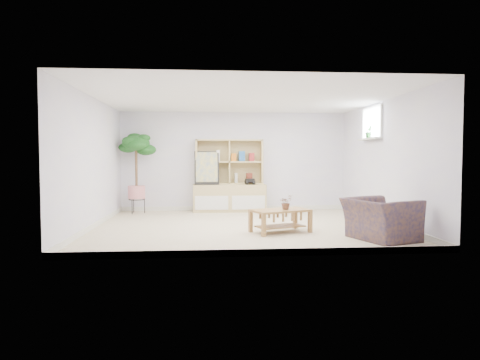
{
  "coord_description": "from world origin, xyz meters",
  "views": [
    {
      "loc": [
        -0.67,
        -8.0,
        1.29
      ],
      "look_at": [
        -0.03,
        0.23,
        0.86
      ],
      "focal_mm": 32.0,
      "sensor_mm": 36.0,
      "label": 1
    }
  ],
  "objects": [
    {
      "name": "storage_unit",
      "position": [
        -0.13,
        2.24,
        0.87
      ],
      "size": [
        1.73,
        0.58,
        1.73
      ],
      "primitive_type": null,
      "color": "tan",
      "rests_on": "floor"
    },
    {
      "name": "baseboard",
      "position": [
        0.0,
        0.0,
        0.05
      ],
      "size": [
        5.5,
        5.0,
        0.1
      ],
      "primitive_type": null,
      "color": "silver",
      "rests_on": "floor"
    },
    {
      "name": "ceiling",
      "position": [
        0.0,
        0.0,
        2.4
      ],
      "size": [
        5.5,
        5.0,
        0.01
      ],
      "primitive_type": "cube",
      "color": "white",
      "rests_on": "walls"
    },
    {
      "name": "window",
      "position": [
        2.73,
        0.6,
        2.0
      ],
      "size": [
        0.1,
        0.98,
        0.68
      ],
      "primitive_type": null,
      "color": "#CDE0FF",
      "rests_on": "walls"
    },
    {
      "name": "toy_truck",
      "position": [
        0.35,
        2.16,
        0.73
      ],
      "size": [
        0.33,
        0.24,
        0.16
      ],
      "primitive_type": null,
      "rotation": [
        0.0,
        0.0,
        0.12
      ],
      "color": "black",
      "rests_on": "storage_unit"
    },
    {
      "name": "window_sill",
      "position": [
        2.67,
        0.6,
        1.68
      ],
      "size": [
        0.14,
        1.0,
        0.04
      ],
      "primitive_type": "cube",
      "color": "silver",
      "rests_on": "walls"
    },
    {
      "name": "coffee_table",
      "position": [
        0.59,
        -0.73,
        0.2
      ],
      "size": [
        1.1,
        0.85,
        0.4
      ],
      "primitive_type": null,
      "rotation": [
        0.0,
        0.0,
        0.37
      ],
      "color": "olive",
      "rests_on": "floor"
    },
    {
      "name": "floor",
      "position": [
        0.0,
        0.0,
        0.0
      ],
      "size": [
        5.5,
        5.0,
        0.01
      ],
      "primitive_type": "cube",
      "color": "#B9AD88",
      "rests_on": "ground"
    },
    {
      "name": "table_plant",
      "position": [
        0.68,
        -0.74,
        0.52
      ],
      "size": [
        0.3,
        0.29,
        0.25
      ],
      "primitive_type": "imported",
      "rotation": [
        0.0,
        0.0,
        0.74
      ],
      "color": "#17621A",
      "rests_on": "coffee_table"
    },
    {
      "name": "floor_tree",
      "position": [
        -2.3,
        2.03,
        0.94
      ],
      "size": [
        0.72,
        0.72,
        1.87
      ],
      "primitive_type": null,
      "rotation": [
        0.0,
        0.0,
        0.05
      ],
      "color": "#114910",
      "rests_on": "floor"
    },
    {
      "name": "sill_plant",
      "position": [
        2.67,
        0.64,
        1.83
      ],
      "size": [
        0.17,
        0.15,
        0.26
      ],
      "primitive_type": "imported",
      "rotation": [
        0.0,
        0.0,
        0.31
      ],
      "color": "#114910",
      "rests_on": "window_sill"
    },
    {
      "name": "armchair",
      "position": [
        2.05,
        -1.51,
        0.37
      ],
      "size": [
        1.16,
        1.24,
        0.74
      ],
      "primitive_type": "imported",
      "rotation": [
        0.0,
        0.0,
        1.92
      ],
      "color": "#151D4A",
      "rests_on": "floor"
    },
    {
      "name": "walls",
      "position": [
        0.0,
        0.0,
        1.2
      ],
      "size": [
        5.51,
        5.01,
        2.4
      ],
      "color": "white",
      "rests_on": "floor"
    },
    {
      "name": "poster",
      "position": [
        -0.68,
        2.17,
        1.05
      ],
      "size": [
        0.58,
        0.15,
        0.8
      ],
      "primitive_type": null,
      "rotation": [
        0.0,
        0.0,
        0.03
      ],
      "color": "yellow",
      "rests_on": "storage_unit"
    }
  ]
}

